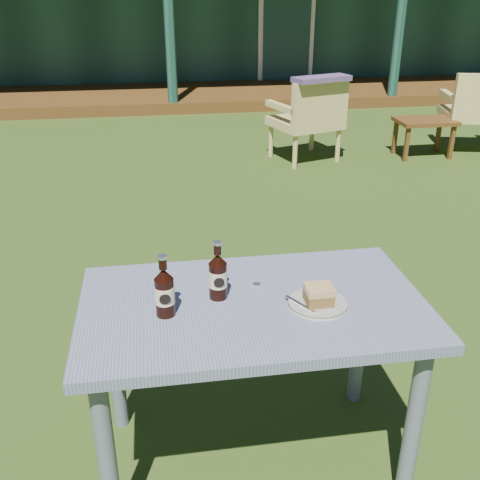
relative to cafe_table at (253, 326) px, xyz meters
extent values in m
plane|color=#334916|center=(0.00, 1.60, -0.62)|extent=(80.00, 80.00, 0.00)
cube|color=#194133|center=(0.00, 11.10, 0.68)|extent=(15.00, 6.00, 2.60)
cube|color=#523213|center=(0.00, 7.20, -0.54)|extent=(15.00, 1.80, 0.16)
cylinder|color=#194133|center=(0.00, 6.40, 0.61)|extent=(0.14, 0.14, 2.45)
cylinder|color=#194133|center=(3.25, 6.40, 0.61)|extent=(0.14, 0.14, 2.45)
cube|color=white|center=(2.00, 8.08, 0.38)|extent=(0.95, 0.06, 2.00)
cube|color=#193D38|center=(2.00, 8.05, 0.38)|extent=(0.80, 0.04, 1.85)
cube|color=slate|center=(0.00, 0.00, 0.08)|extent=(1.20, 0.70, 0.04)
cylinder|color=slate|center=(-0.52, -0.27, -0.28)|extent=(0.06, 0.06, 0.68)
cylinder|color=slate|center=(0.52, -0.27, -0.28)|extent=(0.06, 0.06, 0.68)
cylinder|color=slate|center=(-0.52, 0.27, -0.28)|extent=(0.06, 0.06, 0.68)
cylinder|color=slate|center=(0.52, 0.27, -0.28)|extent=(0.06, 0.06, 0.68)
cylinder|color=silver|center=(0.22, -0.05, 0.11)|extent=(0.20, 0.20, 0.01)
cylinder|color=olive|center=(0.22, -0.05, 0.11)|extent=(0.20, 0.20, 0.00)
cube|color=brown|center=(0.22, -0.06, 0.14)|extent=(0.09, 0.08, 0.04)
cube|color=tan|center=(0.22, -0.06, 0.17)|extent=(0.09, 0.09, 0.02)
cube|color=silver|center=(0.15, -0.06, 0.12)|extent=(0.08, 0.13, 0.00)
cylinder|color=black|center=(-0.12, 0.05, 0.17)|extent=(0.06, 0.06, 0.13)
cone|color=black|center=(-0.12, 0.05, 0.25)|extent=(0.06, 0.06, 0.04)
cylinder|color=black|center=(-0.12, 0.05, 0.29)|extent=(0.03, 0.03, 0.04)
cylinder|color=silver|center=(-0.12, 0.05, 0.31)|extent=(0.03, 0.03, 0.01)
cylinder|color=beige|center=(-0.12, 0.05, 0.18)|extent=(0.06, 0.06, 0.06)
cylinder|color=black|center=(-0.12, 0.02, 0.18)|extent=(0.04, 0.00, 0.04)
cylinder|color=black|center=(-0.30, -0.03, 0.17)|extent=(0.06, 0.06, 0.13)
cone|color=black|center=(-0.30, -0.03, 0.25)|extent=(0.06, 0.06, 0.04)
cylinder|color=black|center=(-0.30, -0.03, 0.29)|extent=(0.03, 0.03, 0.04)
cylinder|color=silver|center=(-0.30, -0.03, 0.32)|extent=(0.03, 0.03, 0.01)
cylinder|color=beige|center=(-0.30, -0.03, 0.18)|extent=(0.07, 0.07, 0.06)
cylinder|color=black|center=(-0.30, -0.07, 0.18)|extent=(0.04, 0.00, 0.04)
cylinder|color=silver|center=(0.03, 0.11, 0.11)|extent=(0.03, 0.03, 0.01)
cube|color=tan|center=(1.25, 3.96, -0.23)|extent=(0.77, 0.75, 0.09)
cube|color=tan|center=(1.33, 3.72, 0.02)|extent=(0.61, 0.27, 0.41)
cube|color=tan|center=(1.51, 4.06, -0.05)|extent=(0.23, 0.54, 0.06)
cube|color=tan|center=(0.98, 3.89, -0.05)|extent=(0.23, 0.54, 0.06)
cylinder|color=tan|center=(1.43, 4.27, -0.45)|extent=(0.05, 0.05, 0.34)
cylinder|color=tan|center=(0.93, 4.11, -0.45)|extent=(0.05, 0.05, 0.34)
cylinder|color=tan|center=(1.58, 3.81, -0.45)|extent=(0.05, 0.05, 0.34)
cylinder|color=tan|center=(1.08, 3.64, -0.45)|extent=(0.05, 0.05, 0.34)
cube|color=tan|center=(3.16, 4.00, -0.22)|extent=(0.75, 0.72, 0.09)
cube|color=tan|center=(2.89, 4.08, -0.03)|extent=(0.19, 0.56, 0.06)
cylinder|color=tan|center=(2.95, 4.30, -0.44)|extent=(0.05, 0.05, 0.36)
cylinder|color=tan|center=(2.84, 3.81, -0.44)|extent=(0.05, 0.05, 0.36)
cube|color=#554266|center=(1.33, 3.72, 0.25)|extent=(0.62, 0.38, 0.05)
cube|color=#523213|center=(2.54, 3.86, -0.24)|extent=(0.60, 0.40, 0.04)
cube|color=#523213|center=(2.29, 3.71, -0.44)|extent=(0.04, 0.04, 0.36)
cube|color=#523213|center=(2.79, 3.71, -0.44)|extent=(0.04, 0.04, 0.36)
cube|color=#523213|center=(2.29, 4.01, -0.44)|extent=(0.04, 0.04, 0.36)
cube|color=#523213|center=(2.79, 4.01, -0.44)|extent=(0.04, 0.04, 0.36)
camera|label=1|loc=(-0.30, -1.65, 1.12)|focal=42.00mm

